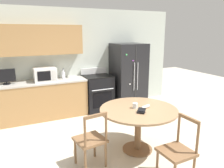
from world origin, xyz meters
The scene contains 14 objects.
ground_plane centered at (0.00, 0.00, 0.00)m, with size 14.00×14.00×0.00m, color beige.
back_wall centered at (-0.30, 2.59, 1.44)m, with size 5.20×0.44×2.60m.
kitchen_counter centered at (-1.16, 2.29, 0.45)m, with size 2.10×0.64×0.90m.
refrigerator centered at (1.12, 2.20, 0.86)m, with size 0.83×0.79×1.72m.
oven_range centered at (0.24, 2.26, 0.47)m, with size 0.70×0.68×1.08m.
microwave centered at (-1.06, 2.28, 1.06)m, with size 0.50×0.38×0.31m.
countertop_tv centered at (-1.88, 2.29, 1.08)m, with size 0.39×0.16×0.34m.
counter_bottle centered at (-0.62, 2.32, 0.99)m, with size 0.08×0.08×0.25m.
dining_table centered at (0.12, 0.06, 0.63)m, with size 1.31×1.31×0.76m.
dining_chair_near centered at (0.19, -0.85, 0.43)m, with size 0.43×0.43×0.90m.
dining_chair_left centered at (-0.78, -0.05, 0.43)m, with size 0.48×0.48×0.90m.
candle_glass centered at (0.08, 0.11, 0.80)m, with size 0.09×0.09×0.09m.
folded_napkin centered at (0.22, 0.02, 0.79)m, with size 0.19×0.11×0.05m.
wallet centered at (0.05, -0.12, 0.79)m, with size 0.17×0.17×0.07m.
Camera 1 is at (-1.77, -2.89, 2.02)m, focal length 35.00 mm.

